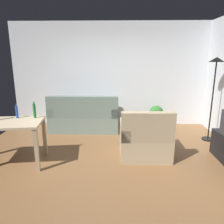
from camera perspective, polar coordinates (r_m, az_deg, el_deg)
The scene contains 9 objects.
ground_plane at distance 4.07m, azimuth -1.63°, elevation -12.18°, with size 5.20×4.40×0.02m, color brown.
wall_rear at distance 5.86m, azimuth -0.54°, elevation 9.82°, with size 5.20×0.10×2.70m, color silver.
couch at distance 5.50m, azimuth -7.25°, elevation -1.63°, with size 1.70×0.84×0.92m.
torchiere_lamp at distance 5.06m, azimuth 25.57°, elevation 8.48°, with size 0.32×0.32×1.81m.
desk at distance 4.04m, azimuth -26.38°, elevation -3.83°, with size 1.28×0.84×0.76m.
potted_plant at distance 5.82m, azimuth 11.62°, elevation -0.69°, with size 0.36×0.36×0.57m.
armchair at distance 4.06m, azimuth 8.68°, elevation -7.30°, with size 0.92×0.86×0.92m.
bottle_blue at distance 4.14m, azimuth -23.87°, elevation 0.03°, with size 0.04×0.04×0.25m.
bottle_green at distance 4.04m, azimuth -19.82°, elevation 0.33°, with size 0.05×0.05×0.29m.
Camera 1 is at (0.21, -3.64, 1.80)m, focal length 34.57 mm.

